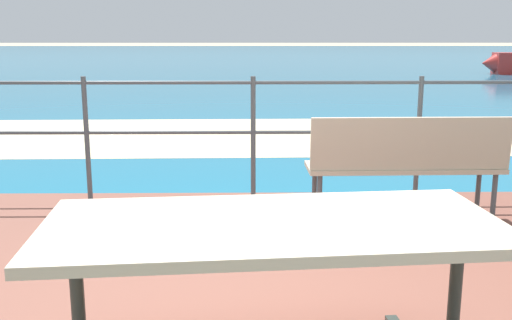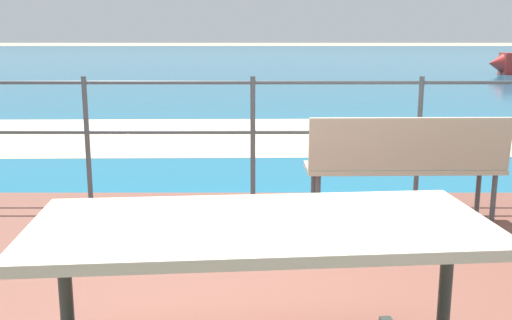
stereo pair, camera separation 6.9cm
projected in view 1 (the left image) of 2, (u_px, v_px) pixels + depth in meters
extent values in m
cube|color=#196B8E|center=(249.00, 57.00, 42.10)|extent=(90.00, 90.00, 0.01)
cube|color=beige|center=(251.00, 135.00, 9.01)|extent=(54.06, 4.49, 0.01)
cube|color=#BCAD93|center=(273.00, 226.00, 2.13)|extent=(1.71, 0.87, 0.04)
cube|color=#BCAD93|center=(257.00, 253.00, 2.75)|extent=(1.67, 0.40, 0.04)
cylinder|color=#2D3833|center=(453.00, 315.00, 2.28)|extent=(0.05, 0.05, 0.77)
cube|color=#BCAD93|center=(403.00, 167.00, 4.63)|extent=(1.52, 0.43, 0.04)
cube|color=#BCAD93|center=(411.00, 144.00, 4.40)|extent=(1.52, 0.09, 0.41)
cylinder|color=#4C5156|center=(478.00, 188.00, 4.84)|extent=(0.04, 0.04, 0.43)
cylinder|color=#4C5156|center=(494.00, 198.00, 4.55)|extent=(0.04, 0.04, 0.43)
cylinder|color=#4C5156|center=(314.00, 189.00, 4.80)|extent=(0.04, 0.04, 0.43)
cylinder|color=#4C5156|center=(319.00, 199.00, 4.50)|extent=(0.04, 0.04, 0.43)
cylinder|color=#4C5156|center=(87.00, 139.00, 5.20)|extent=(0.04, 0.04, 1.10)
cylinder|color=#4C5156|center=(253.00, 138.00, 5.22)|extent=(0.04, 0.04, 1.10)
cylinder|color=#4C5156|center=(418.00, 138.00, 5.24)|extent=(0.04, 0.04, 1.10)
cylinder|color=#4C5156|center=(253.00, 83.00, 5.12)|extent=(5.90, 0.03, 0.03)
cylinder|color=#4C5156|center=(253.00, 132.00, 5.21)|extent=(5.90, 0.03, 0.03)
cone|color=red|center=(488.00, 63.00, 23.22)|extent=(0.57, 0.79, 0.75)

